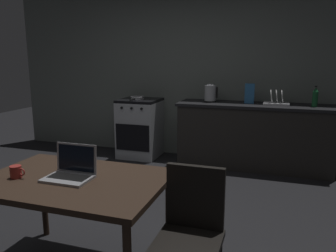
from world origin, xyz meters
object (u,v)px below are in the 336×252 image
Objects in this scene: stove_oven at (140,128)px; laptop at (71,172)px; bottle at (315,97)px; dish_rack at (276,101)px; dining_table at (74,188)px; electric_kettle at (210,94)px; coffee_mug at (16,172)px; frying_pan at (137,98)px; chair at (191,228)px; cereal_box at (250,94)px.

stove_oven is 3.00m from laptop.
stove_oven is 2.86× the size of laptop.
bottle reaches higher than dish_rack.
dining_table is 3.74× the size of dish_rack.
bottle reaches higher than dining_table.
dining_table is at bearing -97.59° from electric_kettle.
frying_pan is at bearing 96.97° from coffee_mug.
laptop is at bearing -75.72° from frying_pan.
electric_kettle reaches higher than coffee_mug.
coffee_mug is at bearing -83.58° from stove_oven.
laptop is 3.38m from bottle.
stove_oven is 3.31m from chair.
dining_table is 3.09m from cereal_box.
laptop is at bearing -76.34° from stove_oven.
laptop is (-0.02, -0.00, 0.12)m from dining_table.
dining_table is at bearing -12.18° from laptop.
coffee_mug is 3.32m from cereal_box.
cereal_box is at bearing 0.77° from stove_oven.
chair is at bearing -60.95° from frying_pan.
chair is at bearing -80.94° from electric_kettle.
frying_pan is (-0.75, 2.87, 0.28)m from dining_table.
bottle reaches higher than chair.
dish_rack is at bearing 60.69° from coffee_mug.
laptop is 3.19m from dish_rack.
bottle is at bearing 43.57° from laptop.
frying_pan is at bearing -133.04° from stove_oven.
cereal_box reaches higher than dining_table.
coffee_mug is (-0.77, -3.01, -0.27)m from electric_kettle.
chair is (1.57, -2.91, 0.05)m from stove_oven.
dining_table is 3.98× the size of laptop.
coffee_mug is at bearing -163.43° from dining_table.
bottle reaches higher than frying_pan.
coffee_mug is (-0.39, -0.11, 0.11)m from dining_table.
cereal_box is at bearing 72.16° from dining_table.
bottle is 2.54m from frying_pan.
chair reaches higher than coffee_mug.
coffee_mug is at bearing -83.03° from frying_pan.
frying_pan reaches higher than chair.
stove_oven is 1.25m from electric_kettle.
electric_kettle is 2.19× the size of coffee_mug.
bottle is 0.71× the size of frying_pan.
bottle reaches higher than electric_kettle.
chair is at bearing -15.05° from laptop.
chair is 2.98m from dish_rack.
frying_pan reaches higher than dining_table.
chair is at bearing -91.73° from cereal_box.
stove_oven is 1.77m from cereal_box.
stove_oven is 2.58m from bottle.
stove_oven is at bearing 104.06° from dining_table.
dining_table is at bearing 158.07° from chair.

